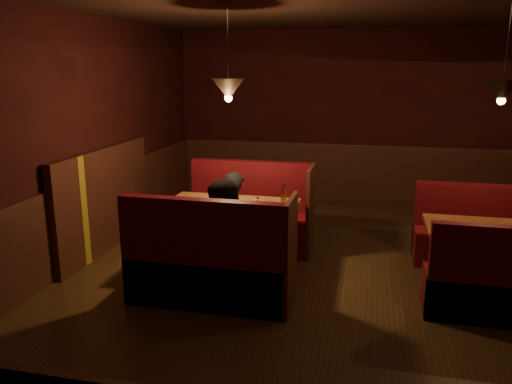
% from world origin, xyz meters
% --- Properties ---
extents(room, '(6.02, 7.02, 2.92)m').
position_xyz_m(room, '(-0.28, 0.04, 1.05)').
color(room, '#442D16').
rests_on(room, ground).
extents(main_table, '(1.47, 0.90, 1.03)m').
position_xyz_m(main_table, '(-1.15, 0.04, 0.61)').
color(main_table, brown).
rests_on(main_table, ground).
extents(main_bench_far, '(1.62, 0.58, 1.11)m').
position_xyz_m(main_bench_far, '(-1.14, 0.87, 0.35)').
color(main_bench_far, '#55060D').
rests_on(main_bench_far, ground).
extents(main_bench_near, '(1.62, 0.58, 1.11)m').
position_xyz_m(main_bench_near, '(-1.14, -0.80, 0.35)').
color(main_bench_near, '#55060D').
rests_on(main_bench_near, ground).
extents(second_table, '(1.19, 0.76, 0.67)m').
position_xyz_m(second_table, '(1.54, 0.20, 0.50)').
color(second_table, brown).
rests_on(second_table, ground).
extents(second_bench_far, '(1.32, 0.49, 0.94)m').
position_xyz_m(second_bench_far, '(1.56, 0.91, 0.30)').
color(second_bench_far, '#55060D').
rests_on(second_bench_far, ground).
extents(second_bench_near, '(1.32, 0.49, 0.94)m').
position_xyz_m(second_bench_near, '(1.56, -0.52, 0.30)').
color(second_bench_near, '#55060D').
rests_on(second_bench_near, ground).
extents(diner_a, '(0.60, 0.50, 1.40)m').
position_xyz_m(diner_a, '(-1.27, 0.60, 0.70)').
color(diner_a, black).
rests_on(diner_a, ground).
extents(diner_b, '(0.79, 0.64, 1.55)m').
position_xyz_m(diner_b, '(-1.02, -0.57, 0.78)').
color(diner_b, black).
rests_on(diner_b, ground).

